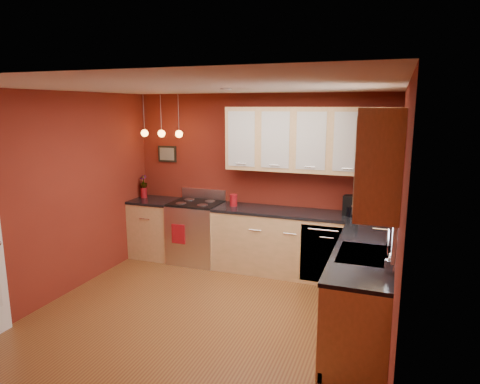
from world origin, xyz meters
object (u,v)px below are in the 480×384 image
(red_canister, at_px, (234,200))
(coffee_maker, at_px, (351,206))
(gas_range, at_px, (196,232))
(soap_pump, at_px, (389,263))
(sink, at_px, (364,256))

(red_canister, bearing_deg, coffee_maker, 1.12)
(gas_range, bearing_deg, soap_pump, -33.95)
(red_canister, relative_size, soap_pump, 1.02)
(sink, bearing_deg, coffee_maker, 100.75)
(gas_range, height_order, coffee_maker, coffee_maker)
(red_canister, relative_size, coffee_maker, 0.65)
(gas_range, relative_size, coffee_maker, 4.03)
(coffee_maker, xyz_separation_m, soap_pump, (0.54, -1.98, -0.04))
(coffee_maker, bearing_deg, sink, -67.76)
(sink, height_order, soap_pump, sink)
(gas_range, distance_m, coffee_maker, 2.40)
(sink, height_order, coffee_maker, sink)
(coffee_maker, relative_size, soap_pump, 1.57)
(red_canister, bearing_deg, sink, -37.12)
(coffee_maker, height_order, soap_pump, coffee_maker)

